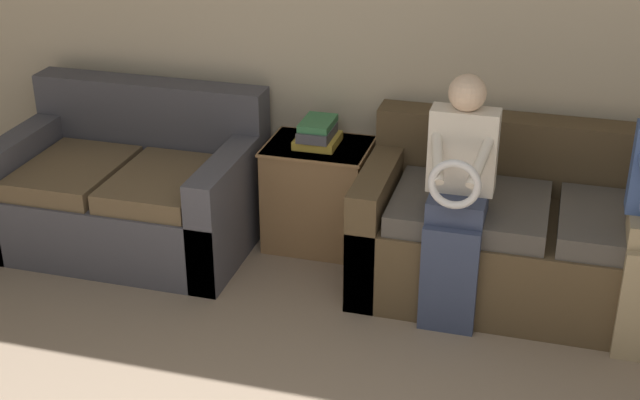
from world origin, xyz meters
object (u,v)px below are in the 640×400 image
Objects in this scene: couch_main at (551,239)px; side_shelf at (318,194)px; child_left_seated at (458,193)px; couch_side at (132,191)px; book_stack at (317,134)px.

couch_main reaches higher than side_shelf.
child_left_seated is (-0.46, -0.37, 0.37)m from couch_main.
couch_side is 2.00m from child_left_seated.
side_shelf is at bearing 146.40° from child_left_seated.
book_stack is at bearing 171.03° from couch_main.
couch_main is at bearing -8.97° from book_stack.
couch_side is 1.14× the size of child_left_seated.
side_shelf is at bearing -38.80° from book_stack.
couch_main is 0.70m from child_left_seated.
couch_main is at bearing 0.88° from couch_side.
book_stack reaches higher than side_shelf.
child_left_seated is 1.10m from side_shelf.
couch_main is 1.40m from book_stack.
couch_main reaches higher than book_stack.
side_shelf is 0.37m from book_stack.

